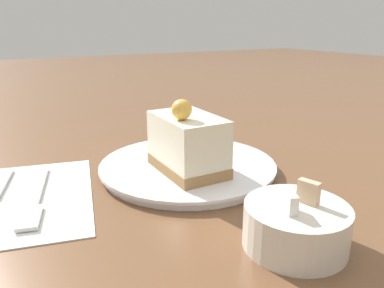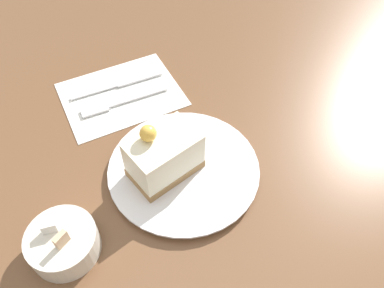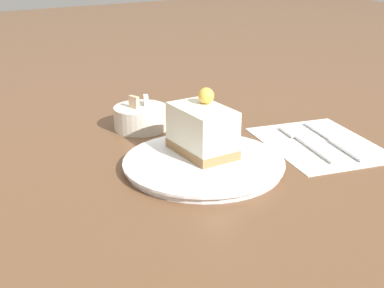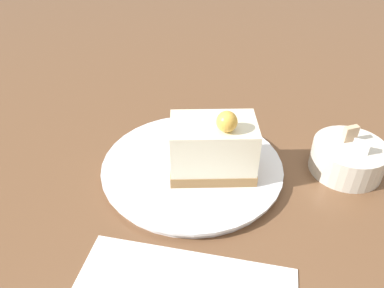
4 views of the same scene
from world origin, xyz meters
name	(u,v)px [view 4 (image 4 of 4)]	position (x,y,z in m)	size (l,w,h in m)	color
ground_plane	(207,178)	(0.00, 0.00, 0.00)	(4.00, 4.00, 0.00)	brown
plate	(192,167)	(-0.01, -0.02, 0.01)	(0.25, 0.25, 0.01)	white
cake_slice	(213,149)	(0.00, 0.01, 0.05)	(0.07, 0.11, 0.10)	#9E7547
sugar_bowl	(348,158)	(-0.01, 0.19, 0.02)	(0.10, 0.10, 0.06)	silver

